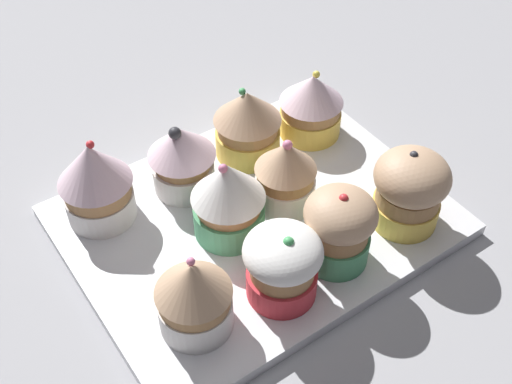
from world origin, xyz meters
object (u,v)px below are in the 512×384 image
Objects in this scene: cupcake_4 at (226,196)px; cupcake_7 at (182,157)px; cupcake_9 at (311,105)px; cupcake_2 at (339,227)px; cupcake_6 at (95,181)px; cupcake_5 at (285,173)px; cupcake_3 at (410,189)px; cupcake_1 at (282,264)px; baking_tray at (256,221)px; cupcake_0 at (194,296)px; cupcake_8 at (247,123)px.

cupcake_7 is at bearing 94.07° from cupcake_4.
cupcake_4 is at bearing -155.95° from cupcake_9.
cupcake_6 reaches higher than cupcake_2.
cupcake_4 is 1.09× the size of cupcake_5.
cupcake_5 is 0.88× the size of cupcake_6.
cupcake_7 is 1.05× the size of cupcake_9.
cupcake_3 is 14.06cm from cupcake_9.
cupcake_7 is at bearing 91.11° from cupcake_1.
cupcake_1 is 0.87× the size of cupcake_4.
cupcake_5 is at bearing 52.43° from cupcake_1.
cupcake_1 is at bearing -179.37° from cupcake_3.
cupcake_4 reaches higher than cupcake_5.
cupcake_6 is (-13.72, 15.32, 0.33)cm from cupcake_2.
baking_tray is 4.48× the size of cupcake_0.
cupcake_1 is 0.93× the size of cupcake_8.
cupcake_7 is (-0.28, 14.57, 0.14)cm from cupcake_1.
cupcake_3 is 1.06× the size of cupcake_5.
cupcake_7 is at bearing 133.23° from cupcake_5.
cupcake_9 is at bearing 59.69° from cupcake_2.
cupcake_0 is 14.34cm from cupcake_6.
cupcake_9 is at bearing 87.52° from cupcake_3.
cupcake_9 reaches higher than cupcake_1.
cupcake_4 is at bearing 173.57° from baking_tray.
cupcake_9 is (10.91, 6.42, 3.97)cm from baking_tray.
cupcake_3 is 15.29cm from cupcake_4.
cupcake_9 is (0.61, 14.04, -0.46)cm from cupcake_3.
cupcake_5 is 10.07cm from cupcake_9.
cupcake_6 is at bearing 178.19° from cupcake_8.
cupcake_4 is at bearing 88.72° from cupcake_1.
cupcake_7 is (6.72, 13.29, 0.12)cm from cupcake_0.
cupcake_3 is (10.30, -7.62, 4.43)cm from baking_tray.
baking_tray is at bearing -149.54° from cupcake_9.
cupcake_2 reaches higher than cupcake_5.
cupcake_3 is 10.56cm from cupcake_5.
cupcake_4 is 1.13× the size of cupcake_9.
cupcake_9 is (6.81, -0.91, -0.25)cm from cupcake_8.
baking_tray is 4.30× the size of cupcake_2.
cupcake_3 reaches higher than cupcake_0.
cupcake_3 is 16.19cm from cupcake_8.
cupcake_9 is (8.15, 13.94, -0.37)cm from cupcake_2.
cupcake_8 is (-6.20, 14.95, -0.21)cm from cupcake_3.
baking_tray is at bearing -178.54° from cupcake_5.
cupcake_5 is at bearing 133.14° from cupcake_3.
cupcake_7 is at bearing 133.18° from cupcake_3.
cupcake_1 is 0.90× the size of cupcake_3.
cupcake_8 is (6.87, 7.02, -0.22)cm from cupcake_4.
cupcake_0 is 7.12cm from cupcake_1.
cupcake_2 is 14.91cm from cupcake_8.
cupcake_5 is at bearing -141.00° from cupcake_9.
cupcake_7 is at bearing -7.42° from cupcake_6.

